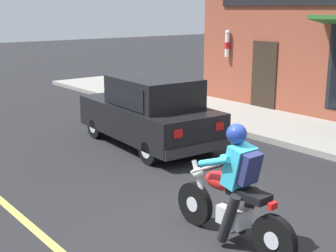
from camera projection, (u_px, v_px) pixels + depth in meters
ground_plane at (227, 244)px, 6.15m from camera, size 80.00×80.00×0.00m
sidewalk_curb at (293, 129)px, 11.74m from camera, size 2.60×22.00×0.14m
lane_stripe at (8, 206)px, 7.32m from camera, size 0.12×19.80×0.01m
motorcycle_with_rider at (233, 194)px, 6.04m from camera, size 0.56×2.02×1.62m
car_hatchback at (149, 112)px, 10.45m from camera, size 1.92×3.89×1.57m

